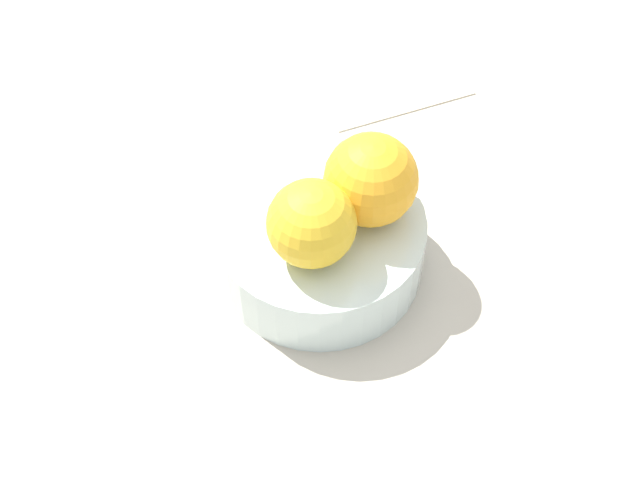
{
  "coord_description": "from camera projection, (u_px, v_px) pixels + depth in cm",
  "views": [
    {
      "loc": [
        -27.07,
        26.93,
        52.7
      ],
      "look_at": [
        0.0,
        0.0,
        3.16
      ],
      "focal_mm": 45.91,
      "sensor_mm": 36.0,
      "label": 1
    }
  ],
  "objects": [
    {
      "name": "ground_plane",
      "position": [
        320.0,
        271.0,
        0.66
      ],
      "size": [
        110.0,
        110.0,
        2.0
      ],
      "primitive_type": "cube",
      "color": "#BCB29E"
    },
    {
      "name": "fruit_bowl",
      "position": [
        320.0,
        245.0,
        0.63
      ],
      "size": [
        16.05,
        16.05,
        5.27
      ],
      "color": "silver",
      "rests_on": "ground_plane"
    },
    {
      "name": "orange_in_bowl_0",
      "position": [
        311.0,
        223.0,
        0.57
      ],
      "size": [
        6.39,
        6.39,
        6.39
      ],
      "primitive_type": "sphere",
      "color": "yellow",
      "rests_on": "fruit_bowl"
    },
    {
      "name": "orange_in_bowl_1",
      "position": [
        371.0,
        180.0,
        0.59
      ],
      "size": [
        6.95,
        6.95,
        6.95
      ],
      "primitive_type": "sphere",
      "color": "#F9A823",
      "rests_on": "fruit_bowl"
    },
    {
      "name": "folded_napkin",
      "position": [
        378.0,
        65.0,
        0.79
      ],
      "size": [
        18.31,
        18.31,
        0.3
      ],
      "primitive_type": "cube",
      "rotation": [
        0.0,
        0.0,
        -0.41
      ],
      "color": "beige",
      "rests_on": "ground_plane"
    }
  ]
}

